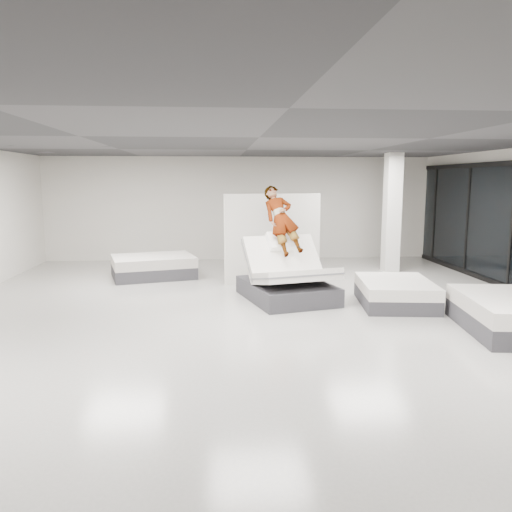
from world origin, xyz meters
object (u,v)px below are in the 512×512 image
object	(u,v)px
flat_bed_right_far	(395,293)
flat_bed_left_far	(153,267)
hero_bed	(287,280)
divider_panel	(273,239)
person	(282,235)
column	(392,213)
remote	(298,246)

from	to	relation	value
flat_bed_right_far	flat_bed_left_far	world-z (taller)	flat_bed_left_far
flat_bed_right_far	flat_bed_left_far	distance (m)	6.16
hero_bed	divider_panel	size ratio (longest dim) A/B	1.02
divider_panel	flat_bed_right_far	size ratio (longest dim) A/B	1.20
person	column	size ratio (longest dim) A/B	0.52
remote	column	distance (m)	4.33
flat_bed_right_far	column	size ratio (longest dim) A/B	0.62
divider_panel	column	bearing A→B (deg)	11.21
person	remote	size ratio (longest dim) A/B	11.82
hero_bed	column	world-z (taller)	column
remote	flat_bed_left_far	bearing A→B (deg)	126.27
remote	column	bearing A→B (deg)	29.81
person	remote	xyz separation A→B (m)	(0.30, -0.28, -0.19)
flat_bed_right_far	flat_bed_left_far	bearing A→B (deg)	147.36
remote	column	size ratio (longest dim) A/B	0.04
column	remote	bearing A→B (deg)	-135.44
divider_panel	flat_bed_right_far	xyz separation A→B (m)	(2.20, -2.39, -0.83)
person	flat_bed_left_far	xyz separation A→B (m)	(-3.01, 2.40, -1.05)
flat_bed_right_far	column	bearing A→B (deg)	72.06
flat_bed_left_far	hero_bed	bearing A→B (deg)	-41.37
person	flat_bed_right_far	bearing A→B (deg)	-37.78
column	flat_bed_left_far	bearing A→B (deg)	-176.93
flat_bed_left_far	flat_bed_right_far	bearing A→B (deg)	-32.64
hero_bed	flat_bed_right_far	bearing A→B (deg)	-15.94
hero_bed	divider_panel	distance (m)	1.91
person	divider_panel	distance (m)	1.48
hero_bed	remote	size ratio (longest dim) A/B	17.38
person	flat_bed_left_far	bearing A→B (deg)	126.71
hero_bed	person	distance (m)	0.97
column	flat_bed_right_far	bearing A→B (deg)	-107.94
person	hero_bed	bearing A→B (deg)	-90.00
hero_bed	flat_bed_right_far	world-z (taller)	hero_bed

